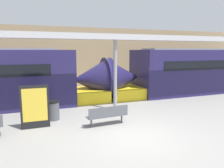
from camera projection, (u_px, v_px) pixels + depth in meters
The scene contains 8 objects.
ground_plane at pixel (133, 136), 7.88m from camera, with size 60.00×60.00×0.00m, color gray.
station_wall at pixel (72, 57), 18.39m from camera, with size 56.00×0.20×5.00m, color #9E8460.
train_left at pixel (205, 71), 16.48m from camera, with size 15.94×2.93×3.20m.
bench_near at pixel (108, 114), 8.94m from camera, with size 1.74×0.56×0.83m.
trash_bin at pixel (53, 110), 9.73m from camera, with size 0.59×0.59×0.86m.
poster_board at pixel (35, 107), 8.59m from camera, with size 1.10×0.07×1.74m.
support_column_near at pixel (115, 76), 11.17m from camera, with size 0.18×0.18×3.60m, color gray.
canopy_beam at pixel (115, 37), 10.87m from camera, with size 28.00×0.60×0.28m, color #B7B7BC.
Camera 1 is at (-3.32, -6.76, 3.09)m, focal length 35.00 mm.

